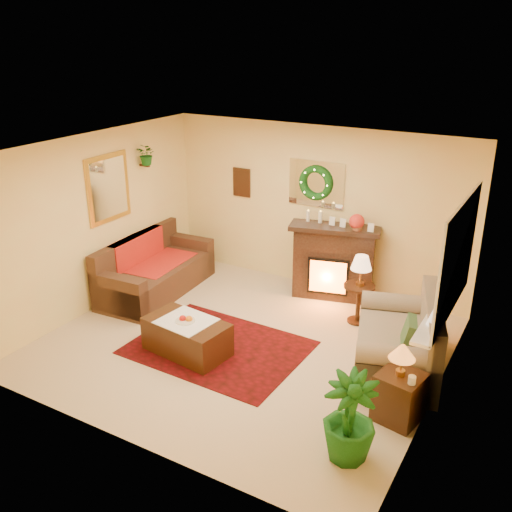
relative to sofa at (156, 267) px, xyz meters
The scene contains 31 objects.
floor 2.21m from the sofa, 19.73° to the right, with size 5.00×5.00×0.00m, color beige.
ceiling 3.07m from the sofa, 19.73° to the right, with size 5.00×5.00×0.00m, color white.
wall_back 2.69m from the sofa, 36.66° to the left, with size 5.00×5.00×0.00m, color #EFD88C.
wall_front 3.72m from the sofa, 55.62° to the right, with size 5.00×5.00×0.00m, color #EFD88C.
wall_left 1.23m from the sofa, 122.16° to the right, with size 4.50×4.50×0.00m, color #EFD88C.
wall_right 4.68m from the sofa, ahead, with size 4.50×4.50×0.00m, color #EFD88C.
area_rug 2.10m from the sofa, 28.50° to the right, with size 2.21×1.66×0.01m, color #550B09.
sofa is the anchor object (origin of this frame).
red_throw 0.13m from the sofa, 110.33° to the left, with size 0.74×1.20×0.02m, color red.
fireplace 2.79m from the sofa, 25.96° to the left, with size 1.21×0.38×1.11m, color black.
poinsettia 3.20m from the sofa, 23.09° to the left, with size 0.23×0.23×0.23m, color red.
mantel_candle_a 2.52m from the sofa, 30.50° to the left, with size 0.06×0.06×0.17m, color white.
mantel_candle_b 2.69m from the sofa, 28.82° to the left, with size 0.06×0.06×0.19m, color #EFE2C5.
mantel_mirror 2.83m from the sofa, 36.30° to the left, with size 0.92×0.02×0.72m, color white.
wreath 2.82m from the sofa, 35.56° to the left, with size 0.55×0.55×0.11m, color #194719.
wall_art 1.99m from the sofa, 65.27° to the left, with size 0.32×0.03×0.48m, color #381E11.
gold_mirror 1.46m from the sofa, 135.56° to the right, with size 0.03×0.84×1.00m, color gold.
hanging_plant 1.60m from the sofa, 133.29° to the left, with size 0.33×0.28×0.36m, color #194719.
loveseat 3.98m from the sofa, ahead, with size 0.94×1.62×0.94m, color gray.
window_frame 4.67m from the sofa, ahead, with size 0.03×1.86×1.36m, color white.
window_glass 4.65m from the sofa, ahead, with size 0.02×1.70×1.22m, color black.
window_sill 4.45m from the sofa, ahead, with size 0.22×1.86×0.04m, color white.
mini_tree 4.54m from the sofa, ahead, with size 0.20×0.20×0.30m, color white.
sill_plant 4.51m from the sofa, ahead, with size 0.30×0.24×0.55m, color black.
side_table_round 3.21m from the sofa, 11.14° to the left, with size 0.45×0.45×0.58m, color #3E1A12.
lamp_cream 3.24m from the sofa, 11.10° to the left, with size 0.29×0.29×0.45m, color #FFC48B.
end_table_square 4.48m from the sofa, 16.13° to the right, with size 0.45×0.45×0.55m, color black.
lamp_tiffany 4.47m from the sofa, 16.27° to the right, with size 0.28×0.28×0.41m, color gold.
coffee_table 1.99m from the sofa, 39.91° to the right, with size 1.09×0.60×0.46m, color #462A1D.
fruit_bowl 1.99m from the sofa, 40.32° to the right, with size 0.25×0.25×0.06m, color white.
floor_palm 4.55m from the sofa, 27.21° to the right, with size 1.56×1.56×2.79m, color #1D4318.
Camera 1 is at (3.46, -5.69, 3.94)m, focal length 40.00 mm.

